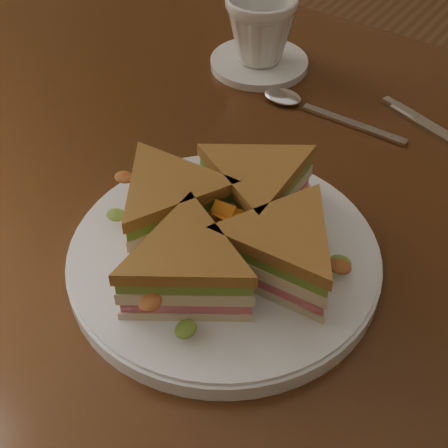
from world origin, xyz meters
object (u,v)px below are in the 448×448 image
object	(u,v)px
table	(274,268)
sandwich_wedges	(224,228)
coffee_cup	(260,29)
plate	(224,258)
saucer	(259,63)
spoon	(299,104)

from	to	relation	value
table	sandwich_wedges	xyz separation A→B (m)	(0.00, -0.10, 0.14)
sandwich_wedges	coffee_cup	distance (m)	0.35
table	coffee_cup	world-z (taller)	coffee_cup
plate	sandwich_wedges	xyz separation A→B (m)	(-0.00, 0.00, 0.04)
plate	saucer	xyz separation A→B (m)	(-0.16, 0.31, -0.00)
plate	table	bearing A→B (deg)	91.00
sandwich_wedges	saucer	bearing A→B (deg)	117.66
table	spoon	size ratio (longest dim) A/B	6.52
saucer	coffee_cup	size ratio (longest dim) A/B	1.41
plate	saucer	distance (m)	0.35
sandwich_wedges	spoon	world-z (taller)	sandwich_wedges
sandwich_wedges	table	bearing A→B (deg)	91.00
plate	saucer	size ratio (longest dim) A/B	2.19
saucer	plate	bearing A→B (deg)	-62.34
table	sandwich_wedges	bearing A→B (deg)	-89.00
table	spoon	world-z (taller)	spoon
coffee_cup	table	bearing A→B (deg)	-28.94
table	saucer	distance (m)	0.29
spoon	saucer	size ratio (longest dim) A/B	1.45
saucer	coffee_cup	distance (m)	0.05
plate	coffee_cup	xyz separation A→B (m)	(-0.16, 0.31, 0.04)
table	sandwich_wedges	world-z (taller)	sandwich_wedges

